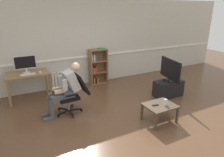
{
  "coord_description": "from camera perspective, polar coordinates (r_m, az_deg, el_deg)",
  "views": [
    {
      "loc": [
        -2.09,
        -3.44,
        2.41
      ],
      "look_at": [
        0.15,
        0.85,
        0.7
      ],
      "focal_mm": 31.96,
      "sensor_mm": 36.0,
      "label": 1
    }
  ],
  "objects": [
    {
      "name": "ground_plane",
      "position": [
        4.69,
        3.25,
        -11.47
      ],
      "size": [
        18.0,
        18.0,
        0.0
      ],
      "primitive_type": "plane",
      "color": "brown"
    },
    {
      "name": "back_wall",
      "position": [
        6.53,
        -8.64,
        9.86
      ],
      "size": [
        12.0,
        0.13,
        2.7
      ],
      "color": "beige",
      "rests_on": "ground_plane"
    },
    {
      "name": "computer_desk",
      "position": [
        5.88,
        -22.95,
        0.34
      ],
      "size": [
        1.1,
        0.66,
        0.76
      ],
      "color": "olive",
      "rests_on": "ground_plane"
    },
    {
      "name": "imac_monitor",
      "position": [
        5.85,
        -23.59,
        4.12
      ],
      "size": [
        0.57,
        0.14,
        0.47
      ],
      "color": "silver",
      "rests_on": "computer_desk"
    },
    {
      "name": "keyboard",
      "position": [
        5.71,
        -22.95,
        1.12
      ],
      "size": [
        0.38,
        0.12,
        0.02
      ],
      "primitive_type": "cube",
      "color": "white",
      "rests_on": "computer_desk"
    },
    {
      "name": "computer_mouse",
      "position": [
        5.75,
        -19.87,
        1.71
      ],
      "size": [
        0.06,
        0.1,
        0.03
      ],
      "primitive_type": "cube",
      "color": "white",
      "rests_on": "computer_desk"
    },
    {
      "name": "bookshelf",
      "position": [
        6.66,
        -4.29,
        3.29
      ],
      "size": [
        0.59,
        0.29,
        1.18
      ],
      "color": "brown",
      "rests_on": "ground_plane"
    },
    {
      "name": "radiator",
      "position": [
        6.5,
        -13.83,
        -0.34
      ],
      "size": [
        0.69,
        0.08,
        0.55
      ],
      "color": "white",
      "rests_on": "ground_plane"
    },
    {
      "name": "office_chair",
      "position": [
        4.88,
        -10.83,
        -3.69
      ],
      "size": [
        0.83,
        0.62,
        0.96
      ],
      "rotation": [
        0.0,
        0.0,
        -1.52
      ],
      "color": "black",
      "rests_on": "ground_plane"
    },
    {
      "name": "person_seated",
      "position": [
        4.78,
        -13.12,
        -2.65
      ],
      "size": [
        0.98,
        0.4,
        1.23
      ],
      "rotation": [
        0.0,
        0.0,
        -1.52
      ],
      "color": "#4C4C51",
      "rests_on": "ground_plane"
    },
    {
      "name": "tv_stand",
      "position": [
        5.97,
        15.78,
        -2.75
      ],
      "size": [
        0.82,
        0.42,
        0.46
      ],
      "color": "black",
      "rests_on": "ground_plane"
    },
    {
      "name": "tv_screen",
      "position": [
        5.79,
        16.29,
        2.42
      ],
      "size": [
        0.26,
        0.93,
        0.63
      ],
      "rotation": [
        0.0,
        0.0,
        1.37
      ],
      "color": "black",
      "rests_on": "tv_stand"
    },
    {
      "name": "coffee_table",
      "position": [
        4.58,
        13.53,
        -7.95
      ],
      "size": [
        0.66,
        0.55,
        0.4
      ],
      "color": "#4C3D2D",
      "rests_on": "ground_plane"
    },
    {
      "name": "drinking_glass",
      "position": [
        4.54,
        15.02,
        -6.55
      ],
      "size": [
        0.07,
        0.07,
        0.14
      ],
      "primitive_type": "cylinder",
      "color": "silver",
      "rests_on": "coffee_table"
    },
    {
      "name": "spare_remote",
      "position": [
        4.5,
        12.28,
        -7.43
      ],
      "size": [
        0.15,
        0.06,
        0.02
      ],
      "primitive_type": "cube",
      "rotation": [
        0.0,
        0.0,
        4.54
      ],
      "color": "black",
      "rests_on": "coffee_table"
    }
  ]
}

